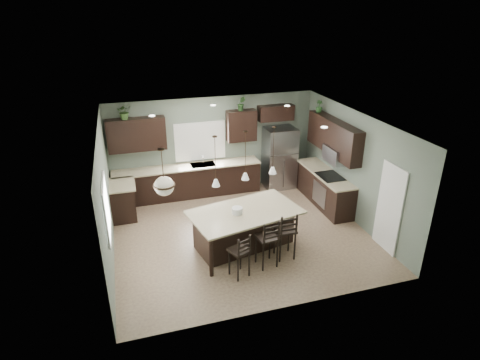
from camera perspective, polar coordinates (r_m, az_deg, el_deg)
The scene contains 33 objects.
ground at distance 9.95m, azimuth 0.11°, elevation -7.56°, with size 6.00×6.00×0.00m, color #9E8466.
pantry_door at distance 9.50m, azimuth 20.47°, elevation -3.81°, with size 0.04×0.82×2.04m, color white.
window_back at distance 11.64m, azimuth -5.70°, elevation 5.53°, with size 1.35×0.02×1.00m, color white.
window_left at distance 8.20m, azimuth -18.60°, elevation -3.86°, with size 0.02×1.10×1.00m, color white.
left_return_cabs at distance 10.91m, azimuth -16.28°, elevation -2.91°, with size 0.60×0.90×0.90m, color black.
left_return_countertop at distance 10.72m, azimuth -16.46°, elevation -0.65°, with size 0.66×0.96×0.04m, color beige.
back_lower_cabs at distance 11.70m, azimuth -7.37°, elevation -0.23°, with size 4.20×0.60×0.90m, color black.
back_countertop at distance 11.50m, azimuth -7.47°, elevation 1.87°, with size 4.20×0.66×0.04m, color beige.
sink_inset at distance 11.57m, azimuth -5.28°, elevation 2.19°, with size 0.70×0.45×0.01m, color gray.
faucet at distance 11.49m, azimuth -5.28°, elevation 2.81°, with size 0.02×0.02×0.28m, color silver.
back_upper_left at distance 11.19m, azimuth -14.49°, elevation 6.28°, with size 1.55×0.34×0.90m, color black.
back_upper_right at distance 11.65m, azimuth 0.21°, elevation 7.73°, with size 0.85×0.34×0.90m, color black.
fridge_header at distance 11.91m, azimuth 5.12°, elevation 9.50°, with size 1.05×0.34×0.45m, color black.
right_lower_cabs at distance 11.41m, azimuth 11.90°, elevation -1.22°, with size 0.60×2.35×0.90m, color black.
right_countertop at distance 11.21m, azimuth 12.02°, elevation 0.94°, with size 0.66×2.35×0.04m, color beige.
cooktop at distance 10.98m, azimuth 12.69°, elevation 0.52°, with size 0.58×0.75×0.02m, color black.
wall_oven_front at distance 11.06m, azimuth 11.17°, elevation -2.00°, with size 0.01×0.72×0.60m, color gray.
right_upper_cabs at distance 10.93m, azimuth 13.17°, elevation 6.00°, with size 0.34×2.35×0.90m, color black.
microwave at distance 10.81m, azimuth 13.44°, elevation 3.53°, with size 0.40×0.75×0.40m, color gray.
refrigerator at distance 12.12m, azimuth 5.64°, elevation 3.15°, with size 0.90×0.74×1.85m, color gray.
kitchen_island at distance 9.21m, azimuth 0.71°, elevation -7.01°, with size 2.42×1.38×0.92m, color black.
serving_dish at distance 8.87m, azimuth -0.40°, elevation -4.37°, with size 0.24×0.24×0.14m, color silver.
bar_stool_left at distance 8.29m, azimuth -0.11°, elevation -10.61°, with size 0.37×0.37×1.00m, color black.
bar_stool_center at distance 8.58m, azimuth 3.83°, elevation -8.84°, with size 0.42×0.42×1.13m, color black.
bar_stool_right at distance 8.87m, azimuth 6.41°, elevation -7.71°, with size 0.42×0.42×1.14m, color black.
pendant_left at distance 8.14m, azimuth -3.53°, elevation 2.63°, with size 0.17×0.17×1.10m, color silver, non-canonical shape.
pendant_center at distance 8.44m, azimuth 0.77°, elevation 3.47°, with size 0.17×0.17×1.10m, color silver, non-canonical shape.
pendant_right at distance 8.78m, azimuth 4.76°, elevation 4.22°, with size 0.17×0.17×1.10m, color silver, non-canonical shape.
chandelier at distance 7.53m, azimuth -10.89°, elevation 1.09°, with size 0.42×0.42×0.94m, color #F7E5CA, non-canonical shape.
plant_back_left at distance 10.98m, azimuth -16.12°, elevation 9.35°, with size 0.37×0.32×0.42m, color #375927.
plant_back_right at distance 11.46m, azimuth 0.21°, elevation 10.84°, with size 0.22×0.18×0.41m, color #24481F.
plant_right_wall at distance 11.50m, azimuth 11.19°, elevation 10.24°, with size 0.19×0.19×0.33m, color #295424.
room_shell at distance 9.18m, azimuth 0.12°, elevation 1.52°, with size 6.00×6.00×6.00m.
Camera 1 is at (-2.46, -8.12, 5.20)m, focal length 30.00 mm.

